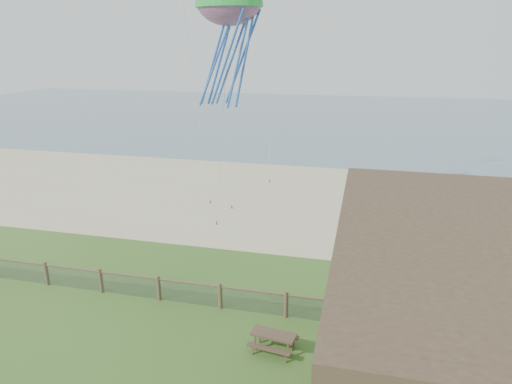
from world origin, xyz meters
TOP-DOWN VIEW (x-y plane):
  - sand_beach at (0.00, 22.00)m, footprint 72.00×20.00m
  - ocean at (0.00, 66.00)m, footprint 160.00×68.00m
  - chainlink_fence at (0.00, 6.00)m, footprint 36.20×0.20m
  - picnic_table at (2.93, 3.62)m, footprint 1.89×1.53m
  - octopus_kite at (-1.34, 12.57)m, footprint 3.60×2.60m

SIDE VIEW (x-z plane):
  - ocean at x=0.00m, z-range -0.01..0.01m
  - sand_beach at x=0.00m, z-range -0.01..0.01m
  - picnic_table at x=2.93m, z-range 0.00..0.73m
  - chainlink_fence at x=0.00m, z-range -0.07..1.18m
  - octopus_kite at x=-1.34m, z-range 8.13..15.39m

